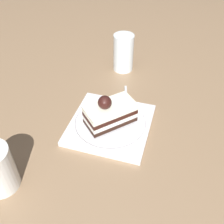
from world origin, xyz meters
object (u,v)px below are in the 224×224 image
object	(u,v)px
dessert_plate	(112,124)
fork	(126,101)
cake_slice	(110,113)
drink_glass_near	(123,55)

from	to	relation	value
dessert_plate	fork	bearing A→B (deg)	164.08
cake_slice	fork	bearing A→B (deg)	161.58
dessert_plate	fork	world-z (taller)	fork
cake_slice	fork	xyz separation A→B (m)	(-0.08, 0.03, -0.03)
dessert_plate	cake_slice	size ratio (longest dim) A/B	1.61
dessert_plate	cake_slice	distance (m)	0.04
fork	drink_glass_near	world-z (taller)	drink_glass_near
drink_glass_near	fork	bearing A→B (deg)	11.52
cake_slice	drink_glass_near	size ratio (longest dim) A/B	1.14
cake_slice	fork	distance (m)	0.09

